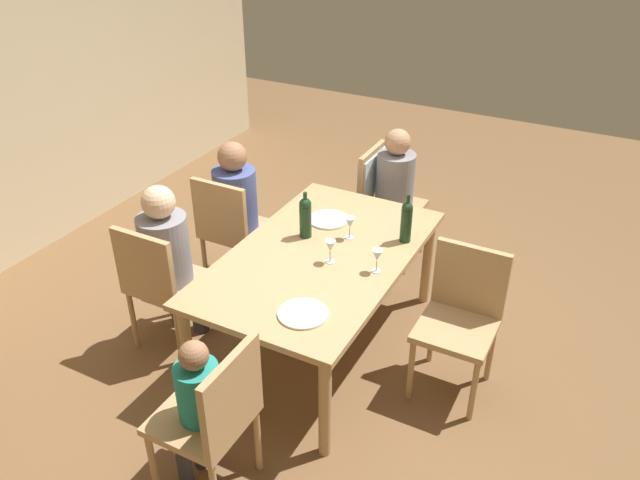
% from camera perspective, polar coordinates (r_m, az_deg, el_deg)
% --- Properties ---
extents(ground_plane, '(10.00, 10.00, 0.00)m').
position_cam_1_polar(ground_plane, '(4.38, 0.00, -9.28)').
color(ground_plane, brown).
extents(dining_table, '(1.75, 1.04, 0.72)m').
position_cam_1_polar(dining_table, '(3.99, 0.00, -2.17)').
color(dining_table, tan).
rests_on(dining_table, ground_plane).
extents(chair_far_right, '(0.44, 0.44, 0.92)m').
position_cam_1_polar(chair_far_right, '(4.69, -8.05, 1.30)').
color(chair_far_right, tan).
rests_on(chair_far_right, ground_plane).
extents(chair_far_left, '(0.44, 0.44, 0.92)m').
position_cam_1_polar(chair_far_left, '(4.17, -14.20, -3.44)').
color(chair_far_left, tan).
rests_on(chair_far_left, ground_plane).
extents(chair_right_end, '(0.44, 0.46, 0.92)m').
position_cam_1_polar(chair_right_end, '(5.06, 5.39, 4.58)').
color(chair_right_end, tan).
rests_on(chair_right_end, ground_plane).
extents(chair_left_end, '(0.44, 0.44, 0.92)m').
position_cam_1_polar(chair_left_end, '(3.21, -9.40, -15.11)').
color(chair_left_end, tan).
rests_on(chair_left_end, ground_plane).
extents(chair_near, '(0.44, 0.44, 0.92)m').
position_cam_1_polar(chair_near, '(3.87, 12.61, -6.27)').
color(chair_near, tan).
rests_on(chair_near, ground_plane).
extents(person_woman_host, '(0.36, 0.31, 1.15)m').
position_cam_1_polar(person_woman_host, '(4.70, -7.38, 3.28)').
color(person_woman_host, '#33333D').
rests_on(person_woman_host, ground_plane).
extents(person_man_bearded, '(0.36, 0.31, 1.15)m').
position_cam_1_polar(person_man_bearded, '(4.17, -13.43, -1.20)').
color(person_man_bearded, '#33333D').
rests_on(person_man_bearded, ground_plane).
extents(person_man_guest, '(0.30, 0.34, 1.12)m').
position_cam_1_polar(person_man_guest, '(4.99, 7.00, 4.74)').
color(person_man_guest, '#33333D').
rests_on(person_man_guest, ground_plane).
extents(person_child_small, '(0.22, 0.25, 0.94)m').
position_cam_1_polar(person_child_small, '(3.24, -11.08, -14.05)').
color(person_child_small, '#33333D').
rests_on(person_child_small, ground_plane).
extents(wine_bottle_tall_green, '(0.08, 0.08, 0.32)m').
position_cam_1_polar(wine_bottle_tall_green, '(4.07, -1.32, 2.14)').
color(wine_bottle_tall_green, '#19381E').
rests_on(wine_bottle_tall_green, dining_table).
extents(wine_bottle_dark_red, '(0.07, 0.07, 0.33)m').
position_cam_1_polar(wine_bottle_dark_red, '(4.05, 7.76, 1.75)').
color(wine_bottle_dark_red, '#19381E').
rests_on(wine_bottle_dark_red, dining_table).
extents(wine_glass_near_left, '(0.07, 0.07, 0.15)m').
position_cam_1_polar(wine_glass_near_left, '(3.74, 5.15, -1.46)').
color(wine_glass_near_left, silver).
rests_on(wine_glass_near_left, dining_table).
extents(wine_glass_centre, '(0.07, 0.07, 0.15)m').
position_cam_1_polar(wine_glass_centre, '(3.82, 0.93, -0.62)').
color(wine_glass_centre, silver).
rests_on(wine_glass_centre, dining_table).
extents(wine_glass_near_right, '(0.07, 0.07, 0.15)m').
position_cam_1_polar(wine_glass_near_right, '(4.07, 2.70, 1.48)').
color(wine_glass_near_right, silver).
rests_on(wine_glass_near_right, dining_table).
extents(dinner_plate_host, '(0.28, 0.28, 0.01)m').
position_cam_1_polar(dinner_plate_host, '(4.32, 0.80, 1.86)').
color(dinner_plate_host, silver).
rests_on(dinner_plate_host, dining_table).
extents(dinner_plate_guest_left, '(0.28, 0.28, 0.01)m').
position_cam_1_polar(dinner_plate_guest_left, '(3.44, -1.54, -6.63)').
color(dinner_plate_guest_left, white).
rests_on(dinner_plate_guest_left, dining_table).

